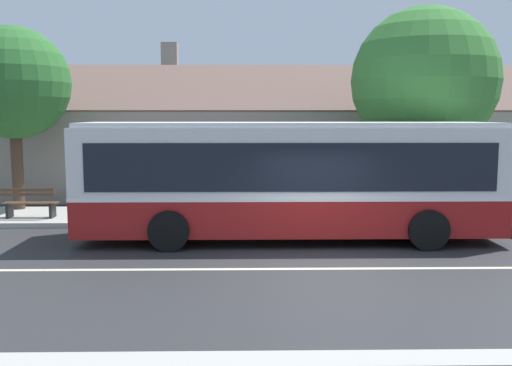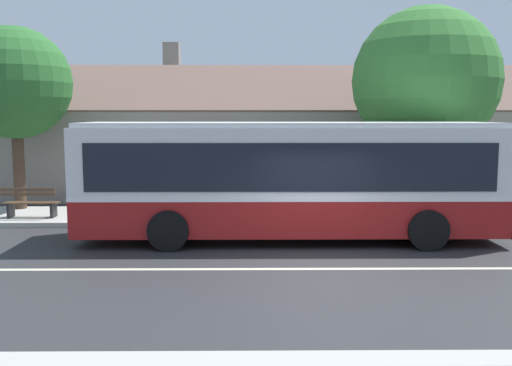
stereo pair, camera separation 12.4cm
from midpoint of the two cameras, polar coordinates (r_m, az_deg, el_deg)
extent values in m
plane|color=#2D2D30|center=(12.41, 6.87, -8.54)|extent=(300.00, 300.00, 0.00)
cube|color=#ADAAA3|center=(18.21, 4.44, -3.29)|extent=(60.00, 3.00, 0.15)
cube|color=#ADAAA3|center=(7.96, 11.47, -17.18)|extent=(60.00, 0.50, 0.12)
cube|color=beige|center=(12.40, 6.87, -8.52)|extent=(60.00, 0.16, 0.01)
cube|color=gray|center=(25.31, 8.56, 3.18)|extent=(27.03, 8.29, 3.36)
cube|color=brown|center=(23.24, 9.49, 9.40)|extent=(27.63, 4.21, 2.10)
cube|color=brown|center=(27.33, 7.97, 9.04)|extent=(27.63, 4.21, 2.10)
cube|color=gray|center=(26.12, -8.29, 12.39)|extent=(0.70, 0.70, 1.20)
cube|color=black|center=(21.52, -15.26, 2.82)|extent=(1.10, 0.06, 1.30)
cube|color=black|center=(21.20, 10.35, 2.89)|extent=(1.10, 0.06, 1.30)
cube|color=#4C3323|center=(22.39, 20.54, 0.72)|extent=(1.00, 0.06, 2.10)
cube|color=maroon|center=(15.01, 3.39, -2.91)|extent=(10.75, 2.52, 0.92)
cube|color=white|center=(14.93, 3.41, -0.98)|extent=(10.77, 2.54, 0.10)
cube|color=silver|center=(14.84, 3.43, 2.40)|extent=(10.75, 2.52, 1.67)
cube|color=silver|center=(14.79, 3.46, 5.84)|extent=(10.54, 2.39, 0.12)
cube|color=black|center=(16.10, 3.13, 2.40)|extent=(9.89, 0.05, 1.17)
cube|color=black|center=(13.59, 3.79, 1.56)|extent=(9.89, 0.05, 1.17)
cube|color=black|center=(16.13, 22.92, 1.87)|extent=(0.04, 2.20, 1.17)
cube|color=black|center=(16.09, 23.05, 4.68)|extent=(0.04, 1.75, 0.24)
cube|color=black|center=(16.35, 22.72, -3.83)|extent=(0.08, 2.50, 0.28)
cube|color=#197233|center=(16.23, -1.65, -2.16)|extent=(3.01, 0.03, 0.65)
cube|color=black|center=(16.95, 17.40, 0.32)|extent=(0.90, 0.03, 2.34)
cylinder|color=black|center=(16.82, 14.51, -2.88)|extent=(1.00, 0.28, 1.00)
cylinder|color=black|center=(14.46, 17.06, -4.54)|extent=(1.00, 0.28, 1.00)
cylinder|color=black|center=(16.37, -7.30, -2.98)|extent=(1.00, 0.28, 1.00)
cylinder|color=black|center=(13.93, -8.52, -4.74)|extent=(1.00, 0.28, 1.00)
cube|color=brown|center=(18.84, -21.18, -1.78)|extent=(1.63, 0.10, 0.04)
cube|color=brown|center=(18.70, -21.33, -1.85)|extent=(1.63, 0.10, 0.04)
cube|color=brown|center=(18.57, -21.49, -1.92)|extent=(1.63, 0.10, 0.04)
cube|color=brown|center=(18.41, -21.67, -1.05)|extent=(1.63, 0.04, 0.10)
cube|color=brown|center=(18.40, -21.69, -0.62)|extent=(1.63, 0.04, 0.10)
cube|color=black|center=(18.52, -19.41, -2.56)|extent=(0.08, 0.43, 0.45)
cube|color=black|center=(18.98, -23.15, -2.50)|extent=(0.08, 0.43, 0.45)
cube|color=brown|center=(17.83, -9.18, -1.87)|extent=(1.64, 0.10, 0.04)
cube|color=brown|center=(17.69, -9.25, -1.94)|extent=(1.64, 0.10, 0.04)
cube|color=brown|center=(17.55, -9.33, -2.01)|extent=(1.64, 0.10, 0.04)
cube|color=brown|center=(17.38, -9.41, -1.10)|extent=(1.64, 0.04, 0.10)
cube|color=brown|center=(17.36, -9.42, -0.64)|extent=(1.64, 0.04, 0.10)
cube|color=black|center=(17.64, -7.13, -2.67)|extent=(0.08, 0.43, 0.45)
cube|color=black|center=(17.83, -11.33, -2.65)|extent=(0.08, 0.43, 0.45)
cylinder|color=#4C3828|center=(19.51, 16.47, 1.09)|extent=(0.36, 0.36, 2.83)
sphere|color=#387A33|center=(19.45, 16.78, 9.77)|extent=(4.73, 4.73, 4.73)
sphere|color=#387A33|center=(19.69, 16.66, 7.67)|extent=(2.85, 2.85, 2.85)
cylinder|color=#4C3828|center=(20.51, -22.47, 1.53)|extent=(0.38, 0.38, 3.12)
sphere|color=#2D6B2D|center=(20.46, -22.82, 9.22)|extent=(3.67, 3.67, 3.67)
sphere|color=#2D6B2D|center=(20.98, -23.75, 7.60)|extent=(2.29, 2.29, 2.29)
cylinder|color=gray|center=(18.46, 22.68, 0.33)|extent=(0.07, 0.07, 2.40)
cube|color=#1959A5|center=(18.37, 22.85, 3.27)|extent=(0.36, 0.03, 0.48)
camera|label=1|loc=(0.06, -89.78, 0.03)|focal=40.00mm
camera|label=2|loc=(0.06, 90.22, -0.03)|focal=40.00mm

